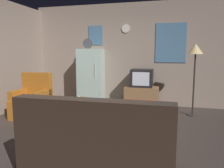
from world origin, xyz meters
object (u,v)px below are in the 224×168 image
at_px(crt_tv, 142,78).
at_px(remote_control, 80,101).
at_px(fridge, 91,77).
at_px(standing_lamp, 195,55).
at_px(mug_ceramic_white, 85,100).
at_px(mug_ceramic_tan, 84,98).
at_px(book_stack, 169,108).
at_px(wine_glass, 79,100).
at_px(coffee_table, 83,113).
at_px(couch, 98,147).
at_px(tv_stand, 142,97).
at_px(armchair, 33,102).

bearing_deg(crt_tv, remote_control, -123.33).
bearing_deg(fridge, standing_lamp, -10.74).
bearing_deg(crt_tv, mug_ceramic_white, -119.01).
xyz_separation_m(standing_lamp, mug_ceramic_white, (-2.10, -1.21, -0.87)).
distance_m(mug_ceramic_tan, book_stack, 2.17).
xyz_separation_m(crt_tv, mug_ceramic_tan, (-1.00, -1.46, -0.29)).
height_order(wine_glass, mug_ceramic_white, wine_glass).
xyz_separation_m(wine_glass, mug_ceramic_tan, (-0.02, 0.30, -0.03)).
bearing_deg(remote_control, crt_tv, 53.62).
relative_size(coffee_table, mug_ceramic_tan, 8.00).
relative_size(remote_control, couch, 0.09).
bearing_deg(crt_tv, standing_lamp, -19.55).
distance_m(tv_stand, couch, 3.24).
xyz_separation_m(tv_stand, armchair, (-2.21, -1.42, 0.06)).
bearing_deg(crt_tv, tv_stand, 16.22).
bearing_deg(fridge, wine_glass, -77.19).
bearing_deg(couch, wine_glass, 120.43).
height_order(mug_ceramic_white, mug_ceramic_tan, same).
height_order(crt_tv, mug_ceramic_tan, crt_tv).
height_order(coffee_table, mug_ceramic_white, mug_ceramic_white).
relative_size(fridge, coffee_table, 2.46).
distance_m(crt_tv, armchair, 2.66).
xyz_separation_m(tv_stand, remote_control, (-1.03, -1.57, 0.18)).
height_order(mug_ceramic_tan, book_stack, mug_ceramic_tan).
xyz_separation_m(crt_tv, book_stack, (0.68, -0.15, -0.70)).
bearing_deg(fridge, armchair, -118.86).
bearing_deg(couch, fridge, 111.24).
distance_m(standing_lamp, mug_ceramic_white, 2.58).
relative_size(tv_stand, coffee_table, 1.17).
bearing_deg(coffee_table, tv_stand, 59.57).
xyz_separation_m(coffee_table, couch, (0.84, -1.61, 0.09)).
bearing_deg(mug_ceramic_tan, standing_lamp, 25.26).
relative_size(mug_ceramic_tan, couch, 0.05).
relative_size(crt_tv, mug_ceramic_tan, 6.00).
distance_m(tv_stand, wine_glass, 2.03).
height_order(crt_tv, coffee_table, crt_tv).
bearing_deg(mug_ceramic_white, armchair, 170.46).
relative_size(coffee_table, mug_ceramic_white, 8.00).
bearing_deg(standing_lamp, couch, -114.91).
distance_m(fridge, book_stack, 2.19).
height_order(crt_tv, wine_glass, crt_tv).
height_order(tv_stand, remote_control, tv_stand).
relative_size(armchair, couch, 0.56).
height_order(wine_glass, armchair, armchair).
height_order(fridge, couch, fridge).
relative_size(fridge, remote_control, 11.80).
bearing_deg(armchair, mug_ceramic_white, -9.54).
bearing_deg(book_stack, crt_tv, 167.43).
distance_m(standing_lamp, coffee_table, 2.71).
xyz_separation_m(fridge, mug_ceramic_white, (0.49, -1.70, -0.27)).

